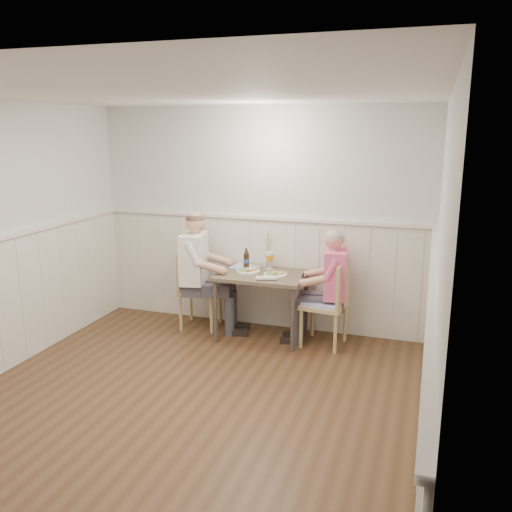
{
  "coord_description": "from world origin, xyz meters",
  "views": [
    {
      "loc": [
        1.93,
        -3.75,
        2.36
      ],
      "look_at": [
        0.15,
        1.64,
        1.0
      ],
      "focal_mm": 38.0,
      "sensor_mm": 36.0,
      "label": 1
    }
  ],
  "objects_px": {
    "chair_left": "(196,286)",
    "man_in_pink": "(331,296)",
    "beer_bottle": "(246,259)",
    "chair_right": "(329,301)",
    "diner_cream": "(198,281)",
    "dining_table": "(262,282)",
    "grass_vase": "(266,251)"
  },
  "relations": [
    {
      "from": "dining_table",
      "to": "chair_left",
      "type": "xyz_separation_m",
      "value": [
        -0.85,
        0.07,
        -0.15
      ]
    },
    {
      "from": "dining_table",
      "to": "chair_right",
      "type": "xyz_separation_m",
      "value": [
        0.78,
        -0.02,
        -0.14
      ]
    },
    {
      "from": "man_in_pink",
      "to": "grass_vase",
      "type": "bearing_deg",
      "value": 162.51
    },
    {
      "from": "chair_right",
      "to": "diner_cream",
      "type": "height_order",
      "value": "diner_cream"
    },
    {
      "from": "chair_right",
      "to": "beer_bottle",
      "type": "relative_size",
      "value": 4.0
    },
    {
      "from": "diner_cream",
      "to": "beer_bottle",
      "type": "xyz_separation_m",
      "value": [
        0.52,
        0.22,
        0.25
      ]
    },
    {
      "from": "diner_cream",
      "to": "grass_vase",
      "type": "relative_size",
      "value": 3.31
    },
    {
      "from": "chair_left",
      "to": "man_in_pink",
      "type": "height_order",
      "value": "man_in_pink"
    },
    {
      "from": "chair_left",
      "to": "beer_bottle",
      "type": "distance_m",
      "value": 0.71
    },
    {
      "from": "chair_left",
      "to": "man_in_pink",
      "type": "distance_m",
      "value": 1.64
    },
    {
      "from": "chair_right",
      "to": "chair_left",
      "type": "height_order",
      "value": "chair_right"
    },
    {
      "from": "dining_table",
      "to": "man_in_pink",
      "type": "relative_size",
      "value": 0.75
    },
    {
      "from": "chair_right",
      "to": "man_in_pink",
      "type": "distance_m",
      "value": 0.07
    },
    {
      "from": "diner_cream",
      "to": "beer_bottle",
      "type": "height_order",
      "value": "diner_cream"
    },
    {
      "from": "grass_vase",
      "to": "dining_table",
      "type": "bearing_deg",
      "value": -80.63
    },
    {
      "from": "man_in_pink",
      "to": "grass_vase",
      "type": "height_order",
      "value": "man_in_pink"
    },
    {
      "from": "diner_cream",
      "to": "chair_right",
      "type": "bearing_deg",
      "value": 1.06
    },
    {
      "from": "diner_cream",
      "to": "beer_bottle",
      "type": "distance_m",
      "value": 0.62
    },
    {
      "from": "chair_right",
      "to": "grass_vase",
      "type": "xyz_separation_m",
      "value": [
        -0.83,
        0.33,
        0.43
      ]
    },
    {
      "from": "chair_left",
      "to": "diner_cream",
      "type": "bearing_deg",
      "value": -53.53
    },
    {
      "from": "dining_table",
      "to": "beer_bottle",
      "type": "xyz_separation_m",
      "value": [
        -0.24,
        0.17,
        0.2
      ]
    },
    {
      "from": "dining_table",
      "to": "chair_right",
      "type": "height_order",
      "value": "chair_right"
    },
    {
      "from": "man_in_pink",
      "to": "chair_right",
      "type": "bearing_deg",
      "value": -96.54
    },
    {
      "from": "chair_right",
      "to": "man_in_pink",
      "type": "height_order",
      "value": "man_in_pink"
    },
    {
      "from": "chair_right",
      "to": "grass_vase",
      "type": "relative_size",
      "value": 2.19
    },
    {
      "from": "man_in_pink",
      "to": "beer_bottle",
      "type": "xyz_separation_m",
      "value": [
        -1.03,
        0.13,
        0.3
      ]
    },
    {
      "from": "dining_table",
      "to": "chair_left",
      "type": "distance_m",
      "value": 0.87
    },
    {
      "from": "man_in_pink",
      "to": "beer_bottle",
      "type": "relative_size",
      "value": 5.54
    },
    {
      "from": "chair_left",
      "to": "man_in_pink",
      "type": "relative_size",
      "value": 0.71
    },
    {
      "from": "beer_bottle",
      "to": "chair_right",
      "type": "bearing_deg",
      "value": -10.52
    },
    {
      "from": "dining_table",
      "to": "diner_cream",
      "type": "bearing_deg",
      "value": -176.61
    },
    {
      "from": "grass_vase",
      "to": "man_in_pink",
      "type": "bearing_deg",
      "value": -17.49
    }
  ]
}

